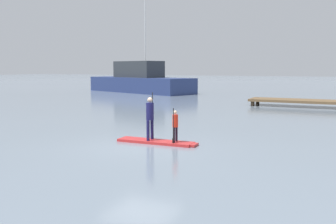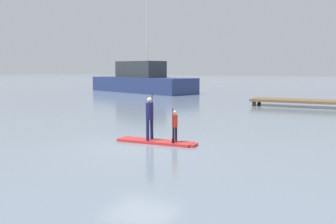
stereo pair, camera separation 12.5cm
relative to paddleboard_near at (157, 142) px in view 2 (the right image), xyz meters
name	(u,v)px [view 2 (the right image)]	position (x,y,z in m)	size (l,w,h in m)	color
ground_plane	(141,147)	(-0.21, -0.85, -0.05)	(240.00, 240.00, 0.00)	gray
paddleboard_near	(157,142)	(0.00, 0.00, 0.00)	(3.16, 0.81, 0.10)	red
paddler_adult	(150,116)	(-0.30, 0.00, 0.99)	(0.30, 0.51, 1.81)	#19194C
paddler_child_solo	(175,124)	(0.74, 0.02, 0.72)	(0.22, 0.41, 1.29)	black
fishing_boat_white_large	(141,81)	(-16.02, 26.13, 1.24)	(14.83, 8.69, 13.43)	navy
floating_dock	(320,102)	(4.30, 16.65, 0.37)	(9.64, 2.23, 0.52)	brown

